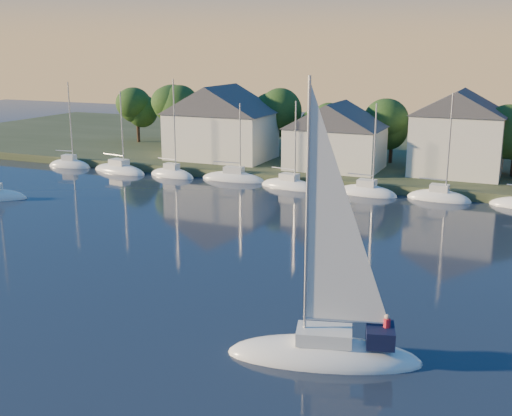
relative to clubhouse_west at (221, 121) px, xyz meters
The scene contains 8 objects.
shoreline_land 28.43m from the clubhouse_west, 37.69° to the left, with size 160.00×50.00×2.00m, color #2D3921.
wooden_dock 23.56m from the clubhouse_west, 15.26° to the right, with size 120.00×3.00×1.00m, color brown.
clubhouse_west is the anchor object (origin of this frame).
clubhouse_centre 16.05m from the clubhouse_west, ahead, with size 11.55×8.40×8.08m.
clubhouse_east 30.02m from the clubhouse_west, ahead, with size 10.50×8.40×9.80m.
tree_line 24.55m from the clubhouse_west, 11.77° to the left, with size 93.40×5.40×8.90m.
moored_fleet 14.67m from the clubhouse_west, 41.98° to the right, with size 63.50×2.40×12.05m.
hero_sailboat 55.49m from the clubhouse_west, 57.84° to the right, with size 10.51×5.74×15.41m.
Camera 1 is at (16.11, -17.78, 15.64)m, focal length 45.00 mm.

